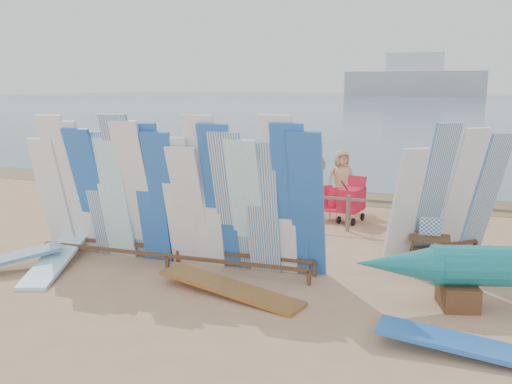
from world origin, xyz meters
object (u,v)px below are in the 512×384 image
at_px(beach_chair_right, 325,210).
at_px(stroller, 351,204).
at_px(flat_board_d, 481,358).
at_px(beachgoer_3, 284,171).
at_px(beachgoer_7, 434,180).
at_px(side_surfboard_rack, 447,199).
at_px(flat_board_a, 58,266).
at_px(beachgoer_8, 417,197).
at_px(beach_chair_left, 337,212).
at_px(main_surfboard_rack, 171,198).
at_px(flat_board_c, 230,295).
at_px(beachgoer_4, 281,173).
at_px(beachgoer_6, 341,180).
at_px(vendor_table, 429,251).
at_px(beachgoer_5, 314,166).

bearing_deg(beach_chair_right, stroller, -39.99).
xyz_separation_m(flat_board_d, stroller, (-3.01, 6.56, 0.47)).
bearing_deg(beachgoer_3, beachgoer_7, -107.17).
xyz_separation_m(side_surfboard_rack, flat_board_a, (-7.10, -3.04, -1.29)).
xyz_separation_m(flat_board_a, beachgoer_8, (6.35, 5.33, 0.83)).
distance_m(beachgoer_8, beachgoer_3, 5.27).
bearing_deg(beachgoer_8, side_surfboard_rack, -173.03).
bearing_deg(beachgoer_3, flat_board_d, -156.97).
relative_size(flat_board_d, beach_chair_left, 3.15).
bearing_deg(main_surfboard_rack, beach_chair_left, 61.57).
distance_m(flat_board_a, beachgoer_8, 8.33).
relative_size(flat_board_d, beachgoer_8, 1.62).
xyz_separation_m(flat_board_c, beachgoer_3, (-1.78, 8.44, 0.78)).
relative_size(flat_board_c, beachgoer_4, 1.47).
xyz_separation_m(flat_board_a, beachgoer_4, (2.27, 7.09, 0.92)).
distance_m(beachgoer_6, beachgoer_7, 2.58).
xyz_separation_m(stroller, beachgoer_4, (-2.45, 1.51, 0.45)).
xyz_separation_m(flat_board_d, beachgoer_8, (-1.37, 6.30, 0.83)).
bearing_deg(flat_board_d, vendor_table, 16.54).
bearing_deg(flat_board_c, beachgoer_4, 23.68).
bearing_deg(main_surfboard_rack, flat_board_c, -34.17).
bearing_deg(beachgoer_5, beachgoer_3, -100.20).
bearing_deg(flat_board_c, main_surfboard_rack, 70.83).
bearing_deg(main_surfboard_rack, flat_board_a, -161.21).
relative_size(side_surfboard_rack, beachgoer_6, 1.65).
bearing_deg(stroller, beach_chair_right, -175.11).
relative_size(flat_board_c, beachgoer_6, 1.57).
relative_size(flat_board_d, stroller, 2.31).
bearing_deg(flat_board_c, vendor_table, -36.94).
xyz_separation_m(flat_board_a, beachgoer_5, (2.84, 8.88, 0.92)).
distance_m(beach_chair_left, stroller, 0.44).
bearing_deg(beachgoer_5, beachgoer_4, -62.82).
bearing_deg(side_surfboard_rack, beach_chair_left, 96.74).
bearing_deg(flat_board_d, beachgoer_5, 28.63).
xyz_separation_m(side_surfboard_rack, stroller, (-2.39, 2.54, -0.82)).
relative_size(main_surfboard_rack, flat_board_a, 2.24).
bearing_deg(beachgoer_4, beachgoer_5, -161.67).
bearing_deg(beachgoer_3, stroller, -143.54).
height_order(beachgoer_6, beachgoer_3, beachgoer_6).
distance_m(flat_board_a, beach_chair_right, 6.93).
distance_m(main_surfboard_rack, beach_chair_right, 5.28).
xyz_separation_m(main_surfboard_rack, beachgoer_5, (0.72, 8.03, -0.44)).
relative_size(main_surfboard_rack, flat_board_c, 2.24).
bearing_deg(beachgoer_7, flat_board_a, -125.69).
bearing_deg(flat_board_c, beachgoer_5, 17.85).
distance_m(beachgoer_4, beachgoer_3, 1.23).
height_order(beachgoer_7, beachgoer_3, beachgoer_7).
xyz_separation_m(main_surfboard_rack, side_surfboard_rack, (4.99, 2.19, -0.07)).
xyz_separation_m(flat_board_c, beach_chair_right, (0.24, 5.81, 0.25)).
distance_m(flat_board_a, stroller, 7.32).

